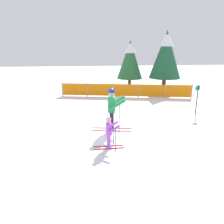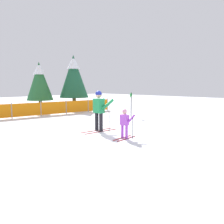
{
  "view_description": "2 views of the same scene",
  "coord_description": "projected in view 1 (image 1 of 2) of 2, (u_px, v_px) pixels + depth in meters",
  "views": [
    {
      "loc": [
        -0.8,
        -8.67,
        3.43
      ],
      "look_at": [
        0.0,
        -0.64,
        0.96
      ],
      "focal_mm": 35.0,
      "sensor_mm": 36.0,
      "label": 1
    },
    {
      "loc": [
        -6.51,
        -6.9,
        2.03
      ],
      "look_at": [
        0.06,
        -0.84,
        0.92
      ],
      "focal_mm": 35.0,
      "sensor_mm": 36.0,
      "label": 2
    }
  ],
  "objects": [
    {
      "name": "skier_child",
      "position": [
        109.0,
        130.0,
        7.45
      ],
      "size": [
        1.07,
        0.54,
        1.14
      ],
      "rotation": [
        0.0,
        0.0,
        0.03
      ],
      "color": "maroon",
      "rests_on": "ground_plane"
    },
    {
      "name": "safety_fence",
      "position": [
        126.0,
        90.0,
        14.95
      ],
      "size": [
        8.78,
        1.7,
        0.98
      ],
      "rotation": [
        0.0,
        0.0,
        -0.19
      ],
      "color": "gray",
      "rests_on": "ground_plane"
    },
    {
      "name": "conifer_far",
      "position": [
        130.0,
        59.0,
        17.65
      ],
      "size": [
        2.07,
        2.07,
        3.84
      ],
      "color": "#4C3823",
      "rests_on": "ground_plane"
    },
    {
      "name": "skier_adult",
      "position": [
        112.0,
        105.0,
        8.95
      ],
      "size": [
        1.72,
        0.82,
        1.78
      ],
      "rotation": [
        0.0,
        0.0,
        -0.14
      ],
      "color": "maroon",
      "rests_on": "ground_plane"
    },
    {
      "name": "conifer_near",
      "position": [
        166.0,
        54.0,
        16.79
      ],
      "size": [
        2.45,
        2.45,
        4.54
      ],
      "color": "#4C3823",
      "rests_on": "ground_plane"
    },
    {
      "name": "trail_marker",
      "position": [
        197.0,
        96.0,
        11.05
      ],
      "size": [
        0.28,
        0.08,
        1.55
      ],
      "color": "black",
      "rests_on": "ground_plane"
    },
    {
      "name": "ground_plane",
      "position": [
        110.0,
        129.0,
        9.33
      ],
      "size": [
        60.0,
        60.0,
        0.0
      ],
      "primitive_type": "plane",
      "color": "white"
    }
  ]
}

